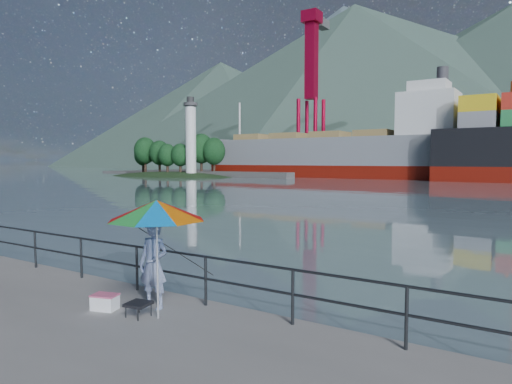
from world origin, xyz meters
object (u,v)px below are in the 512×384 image
fisherman (153,265)px  bulk_carrier (345,154)px  beach_umbrella (157,210)px  cooler_bag (105,303)px

fisherman → bulk_carrier: bulk_carrier is taller
beach_umbrella → cooler_bag: bearing=-170.1°
beach_umbrella → bulk_carrier: bulk_carrier is taller
fisherman → beach_umbrella: beach_umbrella is taller
cooler_bag → bulk_carrier: bearing=90.9°
fisherman → cooler_bag: bearing=-149.4°
fisherman → beach_umbrella: 1.32m
fisherman → bulk_carrier: (-25.29, 72.89, 3.25)m
beach_umbrella → bulk_carrier: size_ratio=0.05×
cooler_bag → bulk_carrier: bulk_carrier is taller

